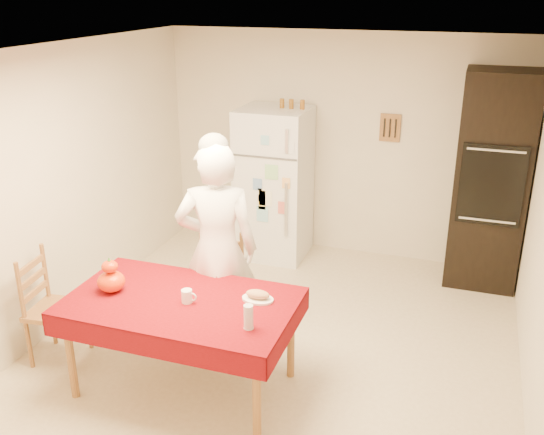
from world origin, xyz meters
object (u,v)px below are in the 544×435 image
at_px(dining_table, 181,308).
at_px(pumpkin_lower, 111,281).
at_px(wine_glass, 249,317).
at_px(bread_plate, 258,299).
at_px(coffee_mug, 187,296).
at_px(refrigerator, 274,184).
at_px(oven_cabinet, 491,181).
at_px(chair_left, 48,303).
at_px(seated_woman, 217,250).
at_px(chair_far, 220,283).

xyz_separation_m(dining_table, pumpkin_lower, (-0.56, -0.04, 0.15)).
bearing_deg(wine_glass, dining_table, 161.47).
relative_size(dining_table, bread_plate, 7.08).
bearing_deg(coffee_mug, refrigerator, 94.59).
bearing_deg(coffee_mug, dining_table, 164.98).
bearing_deg(refrigerator, oven_cabinet, 1.18).
relative_size(chair_left, bread_plate, 3.96).
height_order(oven_cabinet, chair_left, oven_cabinet).
relative_size(chair_left, seated_woman, 0.52).
height_order(refrigerator, seated_woman, seated_woman).
bearing_deg(chair_left, dining_table, -97.61).
xyz_separation_m(chair_left, bread_plate, (1.77, 0.17, 0.26)).
xyz_separation_m(oven_cabinet, chair_far, (-2.17, -1.86, -0.59)).
bearing_deg(oven_cabinet, bread_plate, -122.67).
xyz_separation_m(seated_woman, coffee_mug, (0.02, -0.61, -0.10)).
bearing_deg(wine_glass, refrigerator, 105.26).
distance_m(chair_left, coffee_mug, 1.32).
bearing_deg(chair_far, seated_woman, -76.74).
bearing_deg(seated_woman, refrigerator, -102.90).
bearing_deg(wine_glass, coffee_mug, 161.10).
distance_m(dining_table, bread_plate, 0.58).
bearing_deg(wine_glass, bread_plate, 101.03).
height_order(seated_woman, bread_plate, seated_woman).
xyz_separation_m(chair_left, wine_glass, (1.84, -0.22, 0.34)).
xyz_separation_m(oven_cabinet, pumpkin_lower, (-2.69, -2.70, -0.26)).
height_order(seated_woman, pumpkin_lower, seated_woman).
relative_size(oven_cabinet, bread_plate, 9.17).
relative_size(chair_left, pumpkin_lower, 4.48).
height_order(oven_cabinet, coffee_mug, oven_cabinet).
bearing_deg(pumpkin_lower, bread_plate, 11.32).
relative_size(dining_table, chair_left, 1.79).
xyz_separation_m(pumpkin_lower, wine_glass, (1.18, -0.17, 0.01)).
bearing_deg(bread_plate, coffee_mug, -157.90).
bearing_deg(dining_table, bread_plate, 18.30).
relative_size(oven_cabinet, seated_woman, 1.20).
bearing_deg(seated_woman, wine_glass, 107.56).
distance_m(refrigerator, pumpkin_lower, 2.68).
xyz_separation_m(coffee_mug, bread_plate, (0.48, 0.20, -0.04)).
bearing_deg(bread_plate, refrigerator, 105.92).
height_order(refrigerator, bread_plate, refrigerator).
height_order(chair_far, wine_glass, chair_far).
relative_size(dining_table, coffee_mug, 17.00).
distance_m(chair_far, chair_left, 1.42).
distance_m(seated_woman, wine_glass, 0.99).
distance_m(dining_table, wine_glass, 0.67).
bearing_deg(refrigerator, dining_table, -86.71).
distance_m(refrigerator, oven_cabinet, 2.29).
distance_m(coffee_mug, pumpkin_lower, 0.62).
bearing_deg(oven_cabinet, chair_far, -139.49).
distance_m(refrigerator, dining_table, 2.62).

